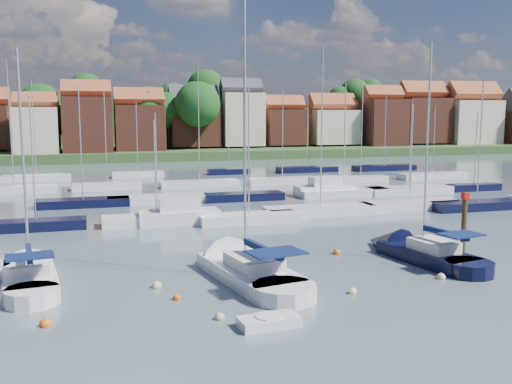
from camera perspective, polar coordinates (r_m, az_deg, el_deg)
name	(u,v)px	position (r m, az deg, el deg)	size (l,w,h in m)	color
ground	(199,191)	(70.73, -5.74, 0.10)	(260.00, 260.00, 0.00)	#495663
sailboat_left	(29,275)	(35.88, -21.71, -7.68)	(4.08, 10.74, 14.29)	silver
sailboat_centre	(237,266)	(35.13, -1.91, -7.46)	(5.78, 13.40, 17.57)	silver
sailboat_navy	(414,252)	(39.99, 15.55, -5.81)	(4.92, 11.35, 15.27)	black
tender	(269,322)	(26.67, 1.31, -12.83)	(2.92, 1.58, 0.60)	silver
timber_piling	(463,239)	(40.47, 20.01, -4.42)	(0.40, 0.40, 6.71)	#4C331E
buoy_a	(45,326)	(28.44, -20.31, -12.48)	(0.54, 0.54, 0.54)	#D85914
buoy_b	(220,319)	(27.64, -3.65, -12.59)	(0.46, 0.46, 0.46)	beige
buoy_c	(177,300)	(30.56, -7.92, -10.61)	(0.42, 0.42, 0.42)	#D85914
buoy_d	(352,293)	(31.67, 9.62, -9.97)	(0.44, 0.44, 0.44)	beige
buoy_e	(337,254)	(39.88, 8.06, -6.16)	(0.52, 0.52, 0.52)	#D85914
buoy_f	(441,279)	(35.52, 18.02, -8.26)	(0.50, 0.50, 0.50)	beige
buoy_g	(157,288)	(32.70, -9.90, -9.39)	(0.53, 0.53, 0.53)	beige
marina_field	(222,192)	(66.32, -3.39, -0.03)	(79.62, 41.41, 15.93)	silver
far_shore_town	(148,130)	(162.37, -10.80, 6.10)	(212.46, 90.00, 22.27)	#344F27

